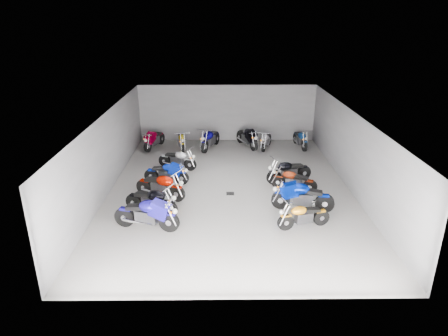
% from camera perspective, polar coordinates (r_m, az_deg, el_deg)
% --- Properties ---
extents(ground, '(14.00, 14.00, 0.00)m').
position_cam_1_polar(ground, '(16.84, 0.86, -2.98)').
color(ground, gray).
rests_on(ground, ground).
extents(wall_back, '(10.00, 0.10, 3.20)m').
position_cam_1_polar(wall_back, '(22.99, 0.45, 7.85)').
color(wall_back, slate).
rests_on(wall_back, ground).
extents(wall_left, '(0.10, 14.00, 3.20)m').
position_cam_1_polar(wall_left, '(16.89, -16.34, 2.04)').
color(wall_left, slate).
rests_on(wall_left, ground).
extents(wall_right, '(0.10, 14.00, 3.20)m').
position_cam_1_polar(wall_right, '(17.13, 17.87, 2.13)').
color(wall_right, slate).
rests_on(wall_right, ground).
extents(ceiling, '(10.00, 14.00, 0.04)m').
position_cam_1_polar(ceiling, '(15.81, 0.92, 7.74)').
color(ceiling, black).
rests_on(ceiling, wall_back).
extents(drain_grate, '(0.32, 0.32, 0.01)m').
position_cam_1_polar(drain_grate, '(16.39, 0.90, -3.67)').
color(drain_grate, black).
rests_on(drain_grate, ground).
extents(motorcycle_left_b, '(2.30, 0.72, 1.03)m').
position_cam_1_polar(motorcycle_left_b, '(13.82, -10.92, -6.50)').
color(motorcycle_left_b, black).
rests_on(motorcycle_left_b, ground).
extents(motorcycle_left_c, '(2.04, 0.98, 0.95)m').
position_cam_1_polar(motorcycle_left_c, '(14.81, -10.28, -4.66)').
color(motorcycle_left_c, black).
rests_on(motorcycle_left_c, ground).
extents(motorcycle_left_d, '(2.06, 1.06, 0.97)m').
position_cam_1_polar(motorcycle_left_d, '(15.99, -9.03, -2.55)').
color(motorcycle_left_d, black).
rests_on(motorcycle_left_d, ground).
extents(motorcycle_left_e, '(1.98, 0.56, 0.88)m').
position_cam_1_polar(motorcycle_left_e, '(17.37, -8.16, -0.71)').
color(motorcycle_left_e, black).
rests_on(motorcycle_left_e, ground).
extents(motorcycle_left_f, '(1.86, 0.88, 0.86)m').
position_cam_1_polar(motorcycle_left_f, '(18.97, -6.63, 1.24)').
color(motorcycle_left_f, black).
rests_on(motorcycle_left_f, ground).
extents(motorcycle_right_b, '(1.88, 0.61, 0.84)m').
position_cam_1_polar(motorcycle_right_b, '(13.96, 11.25, -6.69)').
color(motorcycle_right_b, black).
rests_on(motorcycle_right_b, ground).
extents(motorcycle_right_c, '(2.32, 0.64, 1.02)m').
position_cam_1_polar(motorcycle_right_c, '(15.10, 11.07, -4.02)').
color(motorcycle_right_c, black).
rests_on(motorcycle_right_c, ground).
extents(motorcycle_right_d, '(1.82, 0.86, 0.84)m').
position_cam_1_polar(motorcycle_right_d, '(16.73, 9.90, -1.76)').
color(motorcycle_right_d, black).
rests_on(motorcycle_right_d, ground).
extents(motorcycle_right_e, '(2.05, 0.86, 0.94)m').
position_cam_1_polar(motorcycle_right_e, '(17.55, 9.21, -0.44)').
color(motorcycle_right_e, black).
rests_on(motorcycle_right_e, ground).
extents(motorcycle_back_a, '(0.85, 2.04, 0.93)m').
position_cam_1_polar(motorcycle_back_a, '(22.13, -9.95, 4.07)').
color(motorcycle_back_a, black).
rests_on(motorcycle_back_a, ground).
extents(motorcycle_back_b, '(0.53, 2.01, 0.89)m').
position_cam_1_polar(motorcycle_back_b, '(21.73, -6.08, 3.89)').
color(motorcycle_back_b, black).
rests_on(motorcycle_back_b, ground).
extents(motorcycle_back_c, '(0.97, 2.22, 1.02)m').
position_cam_1_polar(motorcycle_back_c, '(21.69, -1.99, 4.16)').
color(motorcycle_back_c, black).
rests_on(motorcycle_back_c, ground).
extents(motorcycle_back_d, '(1.06, 2.14, 1.00)m').
position_cam_1_polar(motorcycle_back_d, '(22.05, 3.34, 4.40)').
color(motorcycle_back_d, black).
rests_on(motorcycle_back_d, ground).
extents(motorcycle_back_e, '(0.74, 1.85, 0.84)m').
position_cam_1_polar(motorcycle_back_e, '(21.90, 6.07, 3.95)').
color(motorcycle_back_e, black).
rests_on(motorcycle_back_e, ground).
extents(motorcycle_back_f, '(0.50, 2.05, 0.90)m').
position_cam_1_polar(motorcycle_back_f, '(22.32, 10.87, 4.11)').
color(motorcycle_back_f, black).
rests_on(motorcycle_back_f, ground).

